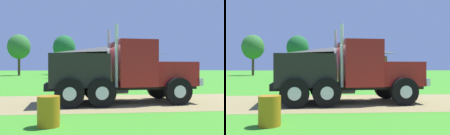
# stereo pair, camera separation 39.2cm
# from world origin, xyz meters

# --- Properties ---
(ground_plane) EXTENTS (200.00, 200.00, 0.00)m
(ground_plane) POSITION_xyz_m (0.00, 0.00, 0.00)
(ground_plane) COLOR #3C8D25
(dirt_track) EXTENTS (120.00, 5.49, 0.01)m
(dirt_track) POSITION_xyz_m (0.00, 0.00, 0.00)
(dirt_track) COLOR olive
(dirt_track) RESTS_ON ground_plane
(truck_foreground_white) EXTENTS (6.82, 3.07, 3.36)m
(truck_foreground_white) POSITION_xyz_m (-0.60, -0.22, 1.34)
(truck_foreground_white) COLOR black
(truck_foreground_white) RESTS_ON ground_plane
(steel_barrel) EXTENTS (0.60, 0.60, 0.82)m
(steel_barrel) POSITION_xyz_m (-3.08, -4.46, 0.41)
(steel_barrel) COLOR #B27214
(steel_barrel) RESTS_ON ground_plane
(shed_building) EXTENTS (11.84, 7.32, 4.67)m
(shed_building) POSITION_xyz_m (1.54, 24.86, 2.26)
(shed_building) COLOR brown
(shed_building) RESTS_ON ground_plane
(tree_mid) EXTENTS (4.10, 4.10, 7.55)m
(tree_mid) POSITION_xyz_m (-14.33, 35.97, 5.27)
(tree_mid) COLOR #513823
(tree_mid) RESTS_ON ground_plane
(tree_right) EXTENTS (4.64, 4.64, 8.23)m
(tree_right) POSITION_xyz_m (-6.64, 41.74, 5.65)
(tree_right) COLOR #513823
(tree_right) RESTS_ON ground_plane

